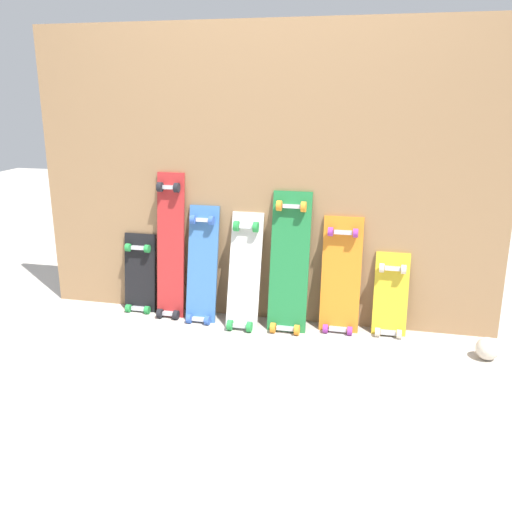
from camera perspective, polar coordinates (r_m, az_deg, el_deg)
The scene contains 10 objects.
ground_plane at distance 3.57m, azimuth 0.26°, elevation -6.49°, with size 12.00×12.00×0.00m, color #B2AAA0.
plywood_wall_panel at distance 3.40m, azimuth 0.55°, elevation 7.93°, with size 2.85×0.04×1.78m, color #99724C.
skateboard_black at distance 3.74m, azimuth -11.70°, elevation -2.19°, with size 0.21×0.14×0.58m.
skateboard_red at distance 3.57m, azimuth -8.70°, elevation 0.49°, with size 0.18×0.19×0.98m.
skateboard_blue at distance 3.51m, azimuth -5.50°, elevation -1.39°, with size 0.19×0.22×0.78m.
skateboard_white at distance 3.41m, azimuth -1.21°, elevation -2.06°, with size 0.20×0.27×0.75m.
skateboard_green at distance 3.35m, azimuth 3.38°, elevation -1.18°, with size 0.23×0.25×0.89m.
skateboard_orange at distance 3.37m, azimuth 8.60°, elevation -2.49°, with size 0.23×0.18×0.76m.
skateboard_yellow at distance 3.41m, azimuth 13.49°, elevation -4.38°, with size 0.20×0.16×0.56m.
rubber_ball at distance 3.30m, azimuth 22.45°, elevation -8.69°, with size 0.12×0.12×0.12m, color beige.
Camera 1 is at (0.74, -3.21, 1.40)m, focal length 39.38 mm.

